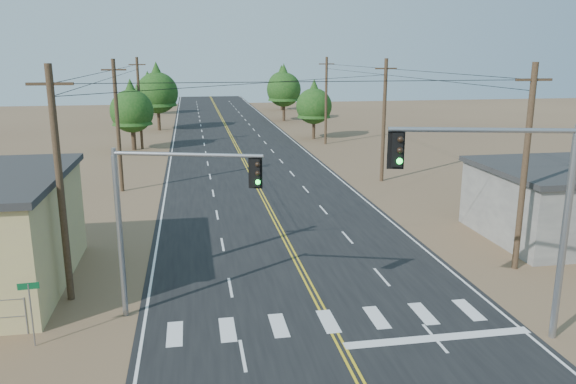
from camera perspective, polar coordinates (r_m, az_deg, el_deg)
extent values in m
cube|color=black|center=(43.38, -2.86, 0.07)|extent=(15.00, 200.00, 0.02)
cylinder|color=gray|center=(23.82, -25.07, -11.32)|extent=(0.06, 0.06, 1.50)
cylinder|color=#4C3826|center=(25.01, -22.13, 0.46)|extent=(0.30, 0.30, 10.00)
cube|color=#4C3826|center=(24.46, -23.04, 10.07)|extent=(1.80, 0.12, 0.12)
cylinder|color=#4C3826|center=(44.48, -16.90, 6.37)|extent=(0.30, 0.30, 10.00)
cube|color=#4C3826|center=(44.17, -17.29, 11.77)|extent=(1.80, 0.12, 0.12)
cylinder|color=#4C3826|center=(64.28, -14.85, 8.65)|extent=(0.30, 0.30, 10.00)
cube|color=#4C3826|center=(64.06, -15.08, 12.39)|extent=(1.80, 0.12, 0.12)
cylinder|color=#4C3826|center=(28.97, 22.90, 2.11)|extent=(0.30, 0.30, 10.00)
cube|color=#4C3826|center=(28.49, 23.71, 10.40)|extent=(1.80, 0.12, 0.12)
cylinder|color=#4C3826|center=(46.82, 9.71, 7.12)|extent=(0.30, 0.30, 10.00)
cube|color=#4C3826|center=(46.52, 9.93, 12.26)|extent=(1.80, 0.12, 0.12)
cylinder|color=#4C3826|center=(65.91, 3.88, 9.20)|extent=(0.30, 0.30, 10.00)
cube|color=#4C3826|center=(65.71, 3.95, 12.85)|extent=(1.80, 0.12, 0.12)
cylinder|color=gray|center=(23.12, -16.68, -4.50)|extent=(0.23, 0.23, 6.61)
cylinder|color=gray|center=(22.33, -17.27, 3.57)|extent=(0.17, 0.17, 0.57)
cylinder|color=gray|center=(21.30, -10.20, 3.76)|extent=(5.55, 1.83, 0.15)
cube|color=black|center=(20.80, -3.28, 2.00)|extent=(0.40, 0.37, 1.04)
sphere|color=black|center=(20.58, -3.10, 2.81)|extent=(0.19, 0.19, 0.19)
sphere|color=black|center=(20.65, -3.09, 1.91)|extent=(0.19, 0.19, 0.19)
sphere|color=#0CE533|center=(20.72, -3.08, 1.02)|extent=(0.19, 0.19, 0.19)
cylinder|color=gray|center=(22.56, 26.22, -4.41)|extent=(0.26, 0.26, 7.68)
cylinder|color=gray|center=(20.69, 19.09, 5.96)|extent=(6.29, 1.70, 0.18)
cube|color=black|center=(20.23, 10.99, 4.26)|extent=(0.45, 0.41, 1.21)
sphere|color=black|center=(20.01, 11.36, 5.25)|extent=(0.22, 0.22, 0.22)
sphere|color=black|center=(20.07, 11.31, 4.17)|extent=(0.22, 0.22, 0.22)
sphere|color=#0CE533|center=(20.14, 11.26, 3.10)|extent=(0.22, 0.22, 0.22)
cylinder|color=gray|center=(22.62, -24.59, -11.31)|extent=(0.06, 0.06, 2.44)
cube|color=#0B5129|center=(22.19, -24.89, -8.67)|extent=(0.73, 0.09, 0.24)
cylinder|color=#3F2D1E|center=(64.23, -15.42, 5.37)|extent=(0.50, 0.50, 2.80)
cone|color=#164212|center=(63.81, -15.65, 8.82)|extent=(4.35, 4.35, 4.97)
sphere|color=#164212|center=(63.90, -15.59, 7.92)|extent=(4.66, 4.66, 4.66)
cylinder|color=#3F2D1E|center=(80.17, -13.00, 7.33)|extent=(0.44, 0.44, 3.36)
cone|color=#164212|center=(79.80, -13.18, 10.66)|extent=(5.23, 5.23, 5.97)
sphere|color=#164212|center=(79.87, -13.13, 9.79)|extent=(5.60, 5.60, 5.60)
cylinder|color=#3F2D1E|center=(101.80, -13.91, 8.42)|extent=(0.49, 0.49, 2.70)
cone|color=#164212|center=(101.54, -14.04, 10.52)|extent=(4.20, 4.20, 4.80)
sphere|color=#164212|center=(101.59, -14.01, 9.97)|extent=(4.50, 4.50, 4.50)
cylinder|color=#3F2D1E|center=(70.36, 2.63, 6.50)|extent=(0.39, 0.39, 2.65)
cone|color=#164212|center=(69.98, 2.66, 9.49)|extent=(4.12, 4.12, 4.71)
sphere|color=#164212|center=(70.06, 2.65, 8.71)|extent=(4.41, 4.41, 4.41)
cylinder|color=#3F2D1E|center=(89.27, -0.43, 8.26)|extent=(0.45, 0.45, 3.20)
cone|color=#164212|center=(88.94, -0.43, 11.11)|extent=(4.98, 4.98, 5.69)
sphere|color=#164212|center=(89.00, -0.43, 10.37)|extent=(5.33, 5.33, 5.33)
cylinder|color=#3F2D1E|center=(106.51, -0.66, 9.13)|extent=(0.39, 0.39, 3.00)
cone|color=#164212|center=(106.25, -0.67, 11.37)|extent=(4.67, 4.67, 5.34)
sphere|color=#164212|center=(106.30, -0.66, 10.78)|extent=(5.01, 5.01, 5.01)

